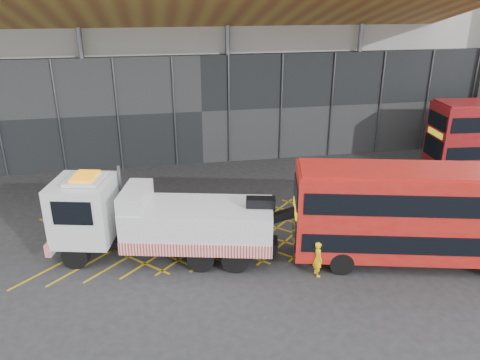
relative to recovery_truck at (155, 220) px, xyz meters
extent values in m
plane|color=#27272A|center=(1.76, 1.78, -2.00)|extent=(120.00, 120.00, 0.00)
cube|color=gold|center=(-3.04, 1.78, -1.99)|extent=(7.16, 7.16, 0.01)
cube|color=gold|center=(-3.04, 1.78, -1.99)|extent=(7.16, 7.16, 0.01)
cube|color=gold|center=(-1.44, 1.78, -1.99)|extent=(7.16, 7.16, 0.01)
cube|color=gold|center=(-1.44, 1.78, -1.99)|extent=(7.16, 7.16, 0.01)
cube|color=gold|center=(0.16, 1.78, -1.99)|extent=(7.16, 7.16, 0.01)
cube|color=gold|center=(0.16, 1.78, -1.99)|extent=(7.16, 7.16, 0.01)
cube|color=gold|center=(1.76, 1.78, -1.99)|extent=(7.16, 7.16, 0.01)
cube|color=gold|center=(1.76, 1.78, -1.99)|extent=(7.16, 7.16, 0.01)
cube|color=gold|center=(3.36, 1.78, -1.99)|extent=(7.16, 7.16, 0.01)
cube|color=gold|center=(3.36, 1.78, -1.99)|extent=(7.16, 7.16, 0.01)
cube|color=gold|center=(4.96, 1.78, -1.99)|extent=(7.16, 7.16, 0.01)
cube|color=gold|center=(4.96, 1.78, -1.99)|extent=(7.16, 7.16, 0.01)
cube|color=gold|center=(6.56, 1.78, -1.99)|extent=(7.16, 7.16, 0.01)
cube|color=gold|center=(6.56, 1.78, -1.99)|extent=(7.16, 7.16, 0.01)
cube|color=gold|center=(8.16, 1.78, -1.99)|extent=(7.16, 7.16, 0.01)
cube|color=gold|center=(8.16, 1.78, -1.99)|extent=(7.16, 7.16, 0.01)
cube|color=gold|center=(9.76, 1.78, -1.99)|extent=(7.16, 7.16, 0.01)
cube|color=gold|center=(9.76, 1.78, -1.99)|extent=(7.16, 7.16, 0.01)
cube|color=gold|center=(11.36, 1.78, -1.99)|extent=(7.16, 7.16, 0.01)
cube|color=gold|center=(11.36, 1.78, -1.99)|extent=(7.16, 7.16, 0.01)
cube|color=#969690|center=(3.76, 20.78, 7.00)|extent=(55.00, 14.00, 18.00)
cube|color=black|center=(3.76, 13.48, 2.00)|extent=(55.00, 0.80, 8.00)
cube|color=#95592B|center=(1.76, 9.78, 9.50)|extent=(40.00, 11.93, 4.07)
cylinder|color=#595B60|center=(-4.24, 13.28, 3.00)|extent=(0.36, 0.36, 10.00)
cylinder|color=#595B60|center=(5.76, 13.28, 3.00)|extent=(0.36, 0.36, 10.00)
cylinder|color=#595B60|center=(15.76, 13.28, 3.00)|extent=(0.36, 0.36, 10.00)
cube|color=black|center=(0.48, -0.11, -1.20)|extent=(10.80, 3.60, 0.40)
cube|color=white|center=(-3.30, 0.78, 0.45)|extent=(3.32, 3.40, 2.96)
cube|color=black|center=(-4.65, 1.10, 0.96)|extent=(0.63, 2.45, 1.25)
cube|color=red|center=(-4.68, 1.11, -1.03)|extent=(0.96, 2.95, 0.63)
cube|color=orange|center=(-3.07, 0.73, 2.19)|extent=(1.31, 1.57, 0.14)
cube|color=white|center=(2.03, -0.47, -0.12)|extent=(7.53, 4.39, 1.82)
cube|color=red|center=(1.69, -1.89, -0.80)|extent=(6.89, 1.69, 0.63)
cube|color=white|center=(-0.86, 0.21, 1.19)|extent=(1.74, 2.92, 0.80)
cube|color=black|center=(4.91, -1.15, 0.96)|extent=(1.46, 0.87, 0.57)
cube|color=black|center=(6.02, -1.42, 0.39)|extent=(2.52, 0.96, 1.23)
cylinder|color=black|center=(-3.79, -0.33, -1.37)|extent=(1.31, 0.68, 1.25)
cylinder|color=black|center=(-3.24, 2.00, -1.37)|extent=(1.31, 0.68, 1.25)
cylinder|color=black|center=(3.53, -2.06, -1.37)|extent=(1.31, 0.68, 1.25)
cylinder|color=black|center=(4.08, 0.27, -1.37)|extent=(1.31, 0.68, 1.25)
cylinder|color=#595B60|center=(-1.59, 1.55, 1.08)|extent=(0.16, 0.16, 2.51)
cube|color=#AD140F|center=(12.24, -2.88, 0.63)|extent=(12.07, 5.46, 4.15)
cube|color=black|center=(12.24, -2.88, -0.34)|extent=(11.63, 5.40, 0.91)
cube|color=black|center=(12.24, -2.88, 1.58)|extent=(11.63, 5.40, 1.02)
cube|color=black|center=(6.51, -1.47, -0.29)|extent=(0.63, 2.34, 1.39)
cube|color=black|center=(6.51, -1.47, 1.58)|extent=(0.63, 2.34, 1.02)
cube|color=yellow|center=(6.50, -1.47, 0.73)|extent=(0.51, 1.87, 0.37)
cube|color=#AD140F|center=(12.24, -2.88, 2.74)|extent=(11.79, 5.19, 0.13)
cylinder|color=black|center=(8.31, -3.17, -1.44)|extent=(1.16, 0.58, 1.11)
cylinder|color=black|center=(8.89, -0.81, -1.44)|extent=(1.16, 0.58, 1.11)
cylinder|color=black|center=(15.85, -2.52, -1.44)|extent=(1.16, 0.58, 1.11)
cube|color=black|center=(19.81, 8.33, -0.20)|extent=(0.29, 2.52, 1.46)
cube|color=black|center=(19.81, 8.33, 1.77)|extent=(0.29, 2.52, 1.07)
cube|color=yellow|center=(19.80, 8.33, 0.87)|extent=(0.24, 2.00, 0.39)
cylinder|color=black|center=(21.95, 6.84, -1.42)|extent=(1.20, 0.44, 1.17)
cylinder|color=black|center=(22.19, 9.40, -1.42)|extent=(1.20, 0.44, 1.17)
imported|color=yellow|center=(7.18, -3.06, -1.14)|extent=(0.47, 0.66, 1.72)
camera|label=1|loc=(0.28, -20.49, 10.17)|focal=35.00mm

